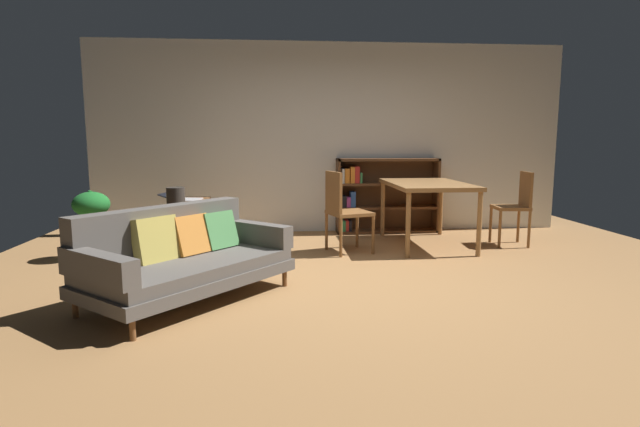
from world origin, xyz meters
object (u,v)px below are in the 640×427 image
at_px(dining_chair_far, 343,207).
at_px(bookshelf, 381,195).
at_px(open_laptop, 183,198).
at_px(dining_chair_near, 516,204).
at_px(dining_table, 427,188).
at_px(potted_floor_plant, 92,216).
at_px(desk_speaker, 176,198).
at_px(fabric_couch, 182,255).
at_px(media_console, 188,231).

height_order(dining_chair_far, bookshelf, bookshelf).
xyz_separation_m(open_laptop, dining_chair_near, (4.15, -0.06, -0.10)).
bearing_deg(dining_chair_far, dining_table, 17.25).
xyz_separation_m(potted_floor_plant, bookshelf, (3.58, 1.39, 0.06)).
distance_m(open_laptop, bookshelf, 2.84).
xyz_separation_m(desk_speaker, dining_chair_near, (4.10, 0.61, -0.19)).
relative_size(dining_table, dining_chair_far, 1.51).
distance_m(fabric_couch, dining_table, 3.35).
distance_m(fabric_couch, media_console, 1.62).
bearing_deg(bookshelf, media_console, -152.53).
bearing_deg(desk_speaker, open_laptop, 94.06).
bearing_deg(fabric_couch, dining_table, 35.96).
height_order(fabric_couch, bookshelf, bookshelf).
height_order(fabric_couch, dining_chair_far, dining_chair_far).
bearing_deg(dining_chair_far, media_console, -179.85).
bearing_deg(dining_chair_near, fabric_couch, -154.22).
height_order(desk_speaker, dining_chair_far, dining_chair_far).
bearing_deg(potted_floor_plant, desk_speaker, -16.98).
bearing_deg(desk_speaker, potted_floor_plant, 163.02).
height_order(dining_chair_near, dining_chair_far, dining_chair_far).
xyz_separation_m(fabric_couch, dining_chair_far, (1.58, 1.61, 0.17)).
relative_size(media_console, dining_chair_far, 1.40).
bearing_deg(fabric_couch, open_laptop, 99.65).
relative_size(fabric_couch, media_console, 1.38).
bearing_deg(open_laptop, desk_speaker, -85.94).
distance_m(potted_floor_plant, dining_table, 3.99).
xyz_separation_m(open_laptop, desk_speaker, (0.05, -0.67, 0.09)).
distance_m(fabric_couch, bookshelf, 3.74).
xyz_separation_m(dining_chair_far, bookshelf, (0.73, 1.32, 0.00)).
relative_size(dining_chair_far, bookshelf, 0.66).
relative_size(open_laptop, potted_floor_plant, 0.65).
bearing_deg(dining_table, bookshelf, 111.21).
xyz_separation_m(desk_speaker, dining_chair_far, (1.86, 0.37, -0.18)).
height_order(potted_floor_plant, bookshelf, bookshelf).
xyz_separation_m(open_laptop, dining_table, (3.02, 0.05, 0.09)).
bearing_deg(dining_chair_far, potted_floor_plant, -178.57).
bearing_deg(fabric_couch, bookshelf, 51.66).
bearing_deg(bookshelf, open_laptop, -158.81).
distance_m(media_console, dining_chair_far, 1.83).
bearing_deg(potted_floor_plant, open_laptop, 21.36).
bearing_deg(fabric_couch, dining_chair_far, 45.47).
bearing_deg(media_console, dining_table, 6.82).
bearing_deg(dining_chair_near, dining_chair_far, -173.97).
height_order(open_laptop, dining_chair_near, dining_chair_near).
xyz_separation_m(fabric_couch, bookshelf, (2.32, 2.93, 0.17)).
height_order(dining_table, dining_chair_far, dining_chair_far).
relative_size(media_console, open_laptop, 2.70).
xyz_separation_m(fabric_couch, dining_table, (2.70, 1.96, 0.36)).
bearing_deg(desk_speaker, dining_table, 13.58).
relative_size(desk_speaker, dining_chair_near, 0.23).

